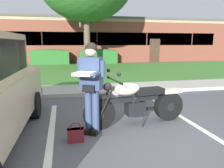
% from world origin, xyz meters
% --- Properties ---
extents(ground_plane, '(140.00, 140.00, 0.00)m').
position_xyz_m(ground_plane, '(0.00, 0.00, 0.00)').
color(ground_plane, '#4C4C51').
extents(curb_strip, '(60.00, 0.20, 0.12)m').
position_xyz_m(curb_strip, '(0.00, 3.32, 0.06)').
color(curb_strip, '#ADA89E').
rests_on(curb_strip, ground).
extents(concrete_walk, '(60.00, 1.50, 0.08)m').
position_xyz_m(concrete_walk, '(0.00, 4.17, 0.04)').
color(concrete_walk, '#ADA89E').
rests_on(concrete_walk, ground).
extents(grass_lawn, '(60.00, 8.65, 0.06)m').
position_xyz_m(grass_lawn, '(0.00, 9.24, 0.03)').
color(grass_lawn, '#3D752D').
rests_on(grass_lawn, ground).
extents(stall_stripe_0, '(0.28, 4.40, 0.01)m').
position_xyz_m(stall_stripe_0, '(-1.71, 0.20, 0.00)').
color(stall_stripe_0, silver).
rests_on(stall_stripe_0, ground).
extents(stall_stripe_1, '(0.28, 4.40, 0.01)m').
position_xyz_m(stall_stripe_1, '(1.21, 0.20, 0.00)').
color(stall_stripe_1, silver).
rests_on(stall_stripe_1, ground).
extents(motorcycle, '(2.24, 0.82, 1.18)m').
position_xyz_m(motorcycle, '(0.09, 0.70, 0.48)').
color(motorcycle, black).
rests_on(motorcycle, ground).
extents(rider_person, '(0.59, 0.67, 1.70)m').
position_xyz_m(rider_person, '(-0.95, 0.40, 1.01)').
color(rider_person, black).
rests_on(rider_person, ground).
extents(handbag, '(0.28, 0.13, 0.36)m').
position_xyz_m(handbag, '(-1.27, 0.11, 0.14)').
color(handbag, maroon).
rests_on(handbag, ground).
extents(hedge_left, '(2.95, 0.90, 1.24)m').
position_xyz_m(hedge_left, '(-2.87, 13.87, 0.65)').
color(hedge_left, '#286028').
rests_on(hedge_left, ground).
extents(hedge_center_left, '(3.13, 0.90, 1.24)m').
position_xyz_m(hedge_center_left, '(0.98, 13.87, 0.65)').
color(hedge_center_left, '#286028').
rests_on(hedge_center_left, ground).
extents(brick_building, '(26.78, 9.88, 3.98)m').
position_xyz_m(brick_building, '(1.00, 19.53, 1.99)').
color(brick_building, brown).
rests_on(brick_building, ground).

